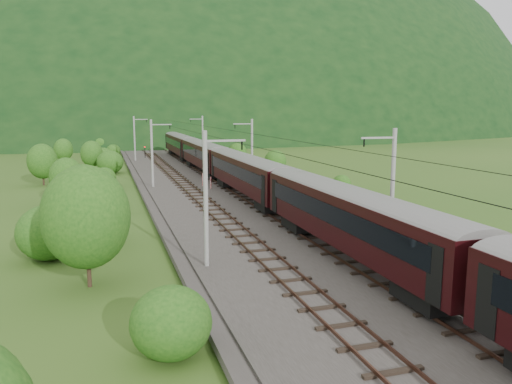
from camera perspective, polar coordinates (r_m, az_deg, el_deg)
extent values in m
plane|color=#2E541A|center=(31.93, 5.44, -7.90)|extent=(600.00, 600.00, 0.00)
cube|color=#38332D|center=(40.97, 0.07, -3.74)|extent=(14.00, 220.00, 0.30)
cube|color=#512F22|center=(40.10, -4.19, -3.55)|extent=(0.08, 220.00, 0.15)
cube|color=#512F22|center=(40.44, -2.21, -3.42)|extent=(0.08, 220.00, 0.15)
cube|color=black|center=(40.30, -3.19, -3.67)|extent=(2.40, 220.00, 0.12)
cube|color=#512F22|center=(41.41, 2.30, -3.11)|extent=(0.08, 220.00, 0.15)
cube|color=#512F22|center=(41.90, 4.15, -2.98)|extent=(0.08, 220.00, 0.15)
cube|color=black|center=(41.68, 3.23, -3.23)|extent=(2.40, 220.00, 0.12)
cylinder|color=gray|center=(29.12, -5.77, -0.87)|extent=(0.28, 0.28, 8.00)
cube|color=gray|center=(28.97, -3.54, 5.88)|extent=(2.40, 0.12, 0.12)
cylinder|color=black|center=(29.24, -1.62, 5.34)|extent=(0.10, 0.10, 0.50)
cylinder|color=gray|center=(60.59, -11.80, 4.33)|extent=(0.28, 0.28, 8.00)
cube|color=gray|center=(60.51, -10.77, 7.58)|extent=(2.40, 0.12, 0.12)
cylinder|color=black|center=(60.64, -9.82, 7.33)|extent=(0.10, 0.10, 0.50)
cylinder|color=gray|center=(92.42, -13.71, 5.95)|extent=(0.28, 0.28, 8.00)
cube|color=gray|center=(92.37, -13.04, 8.09)|extent=(2.40, 0.12, 0.12)
cylinder|color=black|center=(92.46, -12.41, 7.93)|extent=(0.10, 0.10, 0.50)
cylinder|color=gray|center=(124.34, -14.64, 6.74)|extent=(0.28, 0.28, 8.00)
cube|color=gray|center=(124.30, -14.15, 8.33)|extent=(2.40, 0.12, 0.12)
cylinder|color=black|center=(124.37, -13.68, 8.21)|extent=(0.10, 0.10, 0.50)
cylinder|color=gray|center=(156.29, -15.20, 7.21)|extent=(0.28, 0.28, 8.00)
cube|color=gray|center=(156.26, -14.81, 8.48)|extent=(2.40, 0.12, 0.12)
cylinder|color=black|center=(156.31, -14.43, 8.38)|extent=(0.10, 0.10, 0.50)
cylinder|color=gray|center=(33.78, 15.32, 0.26)|extent=(0.28, 0.28, 8.00)
cube|color=gray|center=(32.79, 13.80, 6.04)|extent=(2.40, 0.12, 0.12)
cylinder|color=black|center=(32.31, 12.25, 5.52)|extent=(0.10, 0.10, 0.50)
cylinder|color=gray|center=(62.96, -0.46, 4.71)|extent=(0.28, 0.28, 8.00)
cube|color=gray|center=(62.44, -1.53, 7.79)|extent=(2.40, 0.12, 0.12)
cylinder|color=black|center=(62.18, -2.43, 7.51)|extent=(0.10, 0.10, 0.50)
cylinder|color=gray|center=(93.99, -6.11, 6.22)|extent=(0.28, 0.28, 8.00)
cube|color=gray|center=(93.64, -6.87, 8.28)|extent=(2.40, 0.12, 0.12)
cylinder|color=black|center=(93.47, -7.48, 8.08)|extent=(0.10, 0.10, 0.50)
cylinder|color=gray|center=(125.51, -8.94, 6.96)|extent=(0.28, 0.28, 8.00)
cube|color=gray|center=(125.25, -9.53, 8.49)|extent=(2.40, 0.12, 0.12)
cylinder|color=black|center=(125.12, -9.99, 8.34)|extent=(0.10, 0.10, 0.50)
cylinder|color=gray|center=(157.22, -10.64, 7.39)|extent=(0.28, 0.28, 8.00)
cube|color=gray|center=(157.02, -11.12, 8.61)|extent=(2.40, 0.12, 0.12)
cylinder|color=black|center=(156.92, -11.49, 8.49)|extent=(0.10, 0.10, 0.50)
cylinder|color=black|center=(39.32, -3.28, 5.94)|extent=(0.03, 198.00, 0.03)
cylinder|color=black|center=(40.74, 3.32, 6.06)|extent=(0.03, 198.00, 0.03)
ellipsoid|color=black|center=(288.50, -14.91, 7.24)|extent=(504.00, 360.00, 244.00)
cube|color=black|center=(30.73, 10.85, -2.97)|extent=(2.91, 22.07, 3.01)
cylinder|color=slate|center=(30.48, 10.93, -0.48)|extent=(2.91, 21.96, 2.91)
cube|color=black|center=(30.01, 8.38, -2.49)|extent=(0.05, 19.42, 1.15)
cube|color=black|center=(31.37, 13.25, -2.12)|extent=(0.05, 19.42, 1.15)
cube|color=black|center=(25.00, 19.15, -10.91)|extent=(2.21, 3.21, 0.90)
cube|color=black|center=(37.98, 5.30, -3.49)|extent=(2.21, 3.21, 0.90)
cube|color=black|center=(51.68, -1.05, 2.20)|extent=(2.91, 22.07, 3.01)
cylinder|color=slate|center=(51.53, -1.05, 3.69)|extent=(2.91, 21.96, 2.91)
cube|color=black|center=(51.25, -2.63, 2.54)|extent=(0.05, 19.42, 1.15)
cube|color=black|center=(52.06, 0.51, 2.65)|extent=(0.05, 19.42, 1.15)
cube|color=black|center=(44.71, 1.71, -1.48)|extent=(2.21, 3.21, 0.90)
cube|color=black|center=(59.34, -3.11, 1.22)|extent=(2.21, 3.21, 0.90)
cube|color=black|center=(73.74, -5.98, 4.32)|extent=(2.91, 22.07, 3.01)
cylinder|color=slate|center=(73.63, -6.00, 5.37)|extent=(2.91, 21.96, 2.91)
cube|color=black|center=(73.43, -7.12, 4.56)|extent=(0.05, 19.42, 1.15)
cube|color=black|center=(74.00, -4.86, 4.64)|extent=(0.05, 19.42, 1.15)
cube|color=black|center=(66.43, -4.65, 2.08)|extent=(2.21, 3.21, 0.90)
cube|color=black|center=(81.48, -7.02, 3.40)|extent=(2.21, 3.21, 0.90)
cube|color=black|center=(96.14, -8.64, 5.45)|extent=(2.91, 22.07, 3.01)
cylinder|color=slate|center=(96.05, -8.66, 6.25)|extent=(2.91, 21.96, 2.91)
cube|color=black|center=(95.91, -9.52, 5.63)|extent=(0.05, 19.42, 1.15)
cube|color=black|center=(96.34, -7.78, 5.69)|extent=(0.05, 19.42, 1.15)
cube|color=black|center=(88.69, -7.86, 3.87)|extent=(2.21, 3.21, 0.90)
cube|color=black|center=(103.91, -9.26, 4.64)|extent=(2.21, 3.21, 0.90)
cube|color=navy|center=(127.64, -10.79, 6.35)|extent=(2.91, 18.06, 3.01)
cylinder|color=slate|center=(127.58, -10.81, 6.96)|extent=(2.91, 17.97, 2.91)
cube|color=black|center=(127.47, -11.46, 6.49)|extent=(0.05, 15.89, 1.15)
cube|color=black|center=(127.80, -10.14, 6.54)|extent=(0.05, 15.89, 1.15)
cube|color=black|center=(121.50, -10.43, 5.29)|extent=(2.21, 3.21, 0.90)
cube|color=black|center=(134.03, -11.08, 5.64)|extent=(2.21, 3.21, 0.90)
cube|color=gold|center=(136.42, -11.21, 6.44)|extent=(2.97, 0.50, 2.71)
cube|color=gold|center=(118.90, -10.31, 6.05)|extent=(2.97, 0.50, 2.71)
cube|color=black|center=(130.54, -10.97, 7.31)|extent=(0.08, 1.60, 0.90)
cylinder|color=red|center=(60.76, -6.10, 1.41)|extent=(0.16, 0.16, 1.52)
cylinder|color=red|center=(58.62, -5.20, 1.07)|extent=(0.15, 0.15, 1.40)
cylinder|color=black|center=(98.29, -12.57, 4.43)|extent=(0.14, 0.14, 2.00)
sphere|color=red|center=(98.21, -12.59, 5.04)|extent=(0.24, 0.24, 0.24)
ellipsoid|color=#1D4D14|center=(19.99, -9.68, -14.51)|extent=(3.16, 3.16, 2.84)
ellipsoid|color=#1D4D14|center=(34.29, -22.63, -4.30)|extent=(3.95, 3.95, 3.55)
ellipsoid|color=#1D4D14|center=(48.39, -19.35, -0.73)|extent=(3.10, 3.10, 2.79)
ellipsoid|color=#1D4D14|center=(63.14, -16.96, 1.56)|extent=(2.85, 2.85, 2.57)
ellipsoid|color=#1D4D14|center=(77.15, -16.34, 3.29)|extent=(3.85, 3.85, 3.47)
ellipsoid|color=#1D4D14|center=(89.58, -17.08, 3.92)|extent=(3.37, 3.37, 3.03)
ellipsoid|color=#1D4D14|center=(105.18, -15.98, 4.58)|extent=(2.77, 2.77, 2.49)
ellipsoid|color=#1D4D14|center=(118.31, -17.32, 5.31)|extent=(4.11, 4.11, 3.70)
cylinder|color=black|center=(28.37, -18.64, -6.80)|extent=(0.24, 0.24, 3.60)
ellipsoid|color=#1D4D14|center=(27.88, -18.86, -2.73)|extent=(4.63, 4.63, 5.56)
cylinder|color=black|center=(36.91, -18.93, -3.47)|extent=(0.24, 0.24, 3.14)
ellipsoid|color=#1D4D14|center=(36.57, -19.08, -0.73)|extent=(4.03, 4.03, 4.84)
cylinder|color=black|center=(52.93, -20.73, -0.07)|extent=(0.24, 0.24, 2.62)
ellipsoid|color=#1D4D14|center=(52.72, -20.83, 1.54)|extent=(3.37, 3.37, 4.04)
cylinder|color=black|center=(68.30, -23.15, 1.90)|extent=(0.24, 0.24, 2.85)
ellipsoid|color=#1D4D14|center=(68.13, -23.24, 3.26)|extent=(3.67, 3.67, 4.40)
cylinder|color=black|center=(80.55, -18.21, 3.13)|extent=(0.24, 0.24, 2.59)
ellipsoid|color=#1D4D14|center=(80.42, -18.27, 4.18)|extent=(3.34, 3.34, 4.00)
cylinder|color=black|center=(92.17, -21.11, 3.67)|extent=(0.24, 0.24, 2.47)
ellipsoid|color=#1D4D14|center=(92.05, -21.16, 4.55)|extent=(3.18, 3.18, 3.82)
ellipsoid|color=#1D4D14|center=(36.86, 23.23, -4.85)|extent=(1.95, 1.95, 1.76)
ellipsoid|color=#1D4D14|center=(57.56, 9.76, 0.79)|extent=(2.15, 2.15, 1.93)
ellipsoid|color=#1D4D14|center=(75.77, 2.21, 3.40)|extent=(3.40, 3.40, 3.06)
ellipsoid|color=#1D4D14|center=(91.59, -2.16, 4.46)|extent=(3.45, 3.45, 3.10)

